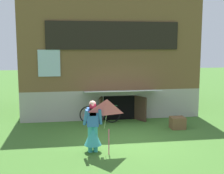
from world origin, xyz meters
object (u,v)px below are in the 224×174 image
object	(u,v)px
person	(93,131)
bicycle_green	(100,114)
wooden_crate	(178,123)
kite	(107,113)

from	to	relation	value
person	bicycle_green	xyz separation A→B (m)	(0.60, 3.35, -0.29)
wooden_crate	person	bearing A→B (deg)	-149.56
person	bicycle_green	distance (m)	3.42
kite	bicycle_green	xyz separation A→B (m)	(0.24, 3.88, -0.93)
person	wooden_crate	size ratio (longest dim) A/B	2.91
kite	bicycle_green	size ratio (longest dim) A/B	0.95
kite	wooden_crate	size ratio (longest dim) A/B	2.99
bicycle_green	wooden_crate	world-z (taller)	bicycle_green
person	kite	size ratio (longest dim) A/B	0.97
kite	bicycle_green	world-z (taller)	kite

